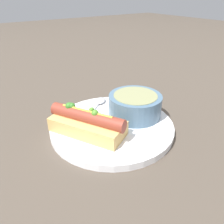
# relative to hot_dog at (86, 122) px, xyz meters

# --- Properties ---
(ground_plane) EXTENTS (4.00, 4.00, 0.00)m
(ground_plane) POSITION_rel_hot_dog_xyz_m (0.01, 0.06, -0.04)
(ground_plane) COLOR #4C4238
(dinner_plate) EXTENTS (0.26, 0.26, 0.01)m
(dinner_plate) POSITION_rel_hot_dog_xyz_m (0.01, 0.06, -0.03)
(dinner_plate) COLOR white
(dinner_plate) RESTS_ON ground_plane
(hot_dog) EXTENTS (0.16, 0.13, 0.06)m
(hot_dog) POSITION_rel_hot_dog_xyz_m (0.00, 0.00, 0.00)
(hot_dog) COLOR #DBAD60
(hot_dog) RESTS_ON dinner_plate
(soup_bowl) EXTENTS (0.12, 0.12, 0.05)m
(soup_bowl) POSITION_rel_hot_dog_xyz_m (0.00, 0.12, 0.01)
(soup_bowl) COLOR slate
(soup_bowl) RESTS_ON dinner_plate
(spoon) EXTENTS (0.11, 0.14, 0.01)m
(spoon) POSITION_rel_hot_dog_xyz_m (-0.08, 0.07, -0.02)
(spoon) COLOR #B7B7BC
(spoon) RESTS_ON dinner_plate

